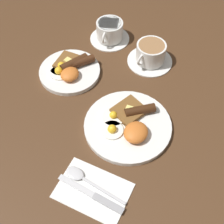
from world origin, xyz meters
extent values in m
plane|color=#4C301C|center=(0.00, 0.00, 0.00)|extent=(3.00, 3.00, 0.00)
cylinder|color=white|center=(0.00, 0.00, 0.01)|extent=(0.25, 0.25, 0.01)
cylinder|color=white|center=(-0.04, 0.03, 0.02)|extent=(0.06, 0.06, 0.01)
sphere|color=yellow|center=(-0.04, 0.03, 0.03)|extent=(0.03, 0.03, 0.03)
cylinder|color=white|center=(0.00, 0.05, 0.02)|extent=(0.07, 0.07, 0.01)
sphere|color=yellow|center=(0.00, 0.05, 0.03)|extent=(0.02, 0.02, 0.02)
ellipsoid|color=orange|center=(-0.02, -0.04, 0.03)|extent=(0.07, 0.07, 0.03)
cylinder|color=#3D210F|center=(0.05, -0.01, 0.03)|extent=(0.08, 0.08, 0.03)
cube|color=brown|center=(0.04, 0.02, 0.02)|extent=(0.11, 0.10, 0.01)
cube|color=#F4E072|center=(0.04, 0.02, 0.03)|extent=(0.02, 0.02, 0.01)
cylinder|color=white|center=(0.09, 0.27, 0.01)|extent=(0.20, 0.20, 0.01)
cylinder|color=white|center=(0.06, 0.29, 0.02)|extent=(0.06, 0.06, 0.01)
sphere|color=yellow|center=(0.06, 0.29, 0.03)|extent=(0.03, 0.03, 0.03)
cylinder|color=white|center=(0.09, 0.30, 0.02)|extent=(0.08, 0.08, 0.01)
sphere|color=yellow|center=(0.08, 0.30, 0.03)|extent=(0.02, 0.02, 0.02)
ellipsoid|color=orange|center=(0.06, 0.25, 0.03)|extent=(0.06, 0.06, 0.03)
cylinder|color=#442412|center=(0.13, 0.25, 0.03)|extent=(0.09, 0.07, 0.03)
cylinder|color=#402211|center=(0.11, 0.27, 0.03)|extent=(0.10, 0.06, 0.03)
cube|color=brown|center=(0.11, 0.29, 0.02)|extent=(0.09, 0.08, 0.01)
cube|color=#F4E072|center=(0.11, 0.29, 0.03)|extent=(0.02, 0.02, 0.01)
cylinder|color=white|center=(0.28, 0.07, 0.00)|extent=(0.15, 0.15, 0.01)
cylinder|color=white|center=(0.28, 0.07, 0.04)|extent=(0.10, 0.10, 0.06)
cylinder|color=#9E7047|center=(0.28, 0.07, 0.07)|extent=(0.09, 0.09, 0.00)
torus|color=white|center=(0.23, 0.08, 0.04)|extent=(0.04, 0.02, 0.04)
cylinder|color=white|center=(0.31, 0.25, 0.00)|extent=(0.14, 0.14, 0.01)
cylinder|color=white|center=(0.31, 0.25, 0.04)|extent=(0.10, 0.10, 0.06)
cylinder|color=#9E7047|center=(0.31, 0.25, 0.07)|extent=(0.08, 0.08, 0.00)
torus|color=white|center=(0.26, 0.24, 0.04)|extent=(0.04, 0.02, 0.04)
cube|color=white|center=(-0.22, -0.02, 0.00)|extent=(0.14, 0.19, 0.01)
cube|color=silver|center=(-0.23, 0.02, 0.01)|extent=(0.02, 0.10, 0.00)
cube|color=#9E9EA3|center=(-0.23, -0.07, 0.01)|extent=(0.02, 0.09, 0.01)
ellipsoid|color=silver|center=(-0.20, 0.04, 0.01)|extent=(0.04, 0.05, 0.01)
cube|color=silver|center=(-0.20, -0.05, 0.01)|extent=(0.01, 0.13, 0.00)
camera|label=1|loc=(-0.46, -0.23, 0.75)|focal=50.00mm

